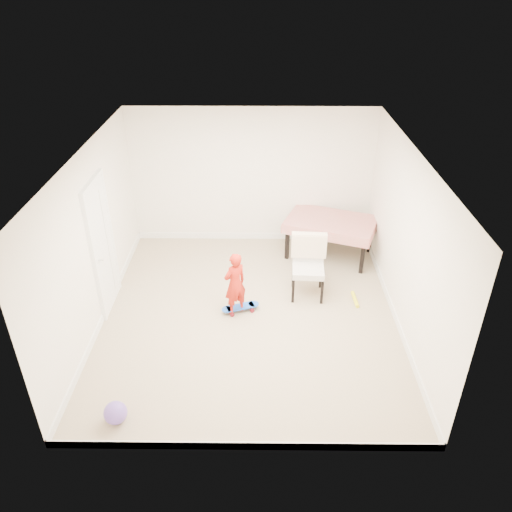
{
  "coord_description": "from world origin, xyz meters",
  "views": [
    {
      "loc": [
        0.16,
        -6.23,
        4.76
      ],
      "look_at": [
        0.1,
        0.2,
        0.95
      ],
      "focal_mm": 35.0,
      "sensor_mm": 36.0,
      "label": 1
    }
  ],
  "objects_px": {
    "dining_table": "(330,238)",
    "child": "(235,286)",
    "skateboard": "(240,309)",
    "balloon": "(115,413)",
    "dining_chair": "(308,268)"
  },
  "relations": [
    {
      "from": "dining_table",
      "to": "dining_chair",
      "type": "relative_size",
      "value": 1.52
    },
    {
      "from": "dining_table",
      "to": "child",
      "type": "distance_m",
      "value": 2.47
    },
    {
      "from": "dining_chair",
      "to": "skateboard",
      "type": "bearing_deg",
      "value": -153.22
    },
    {
      "from": "dining_table",
      "to": "child",
      "type": "relative_size",
      "value": 1.51
    },
    {
      "from": "dining_chair",
      "to": "skateboard",
      "type": "distance_m",
      "value": 1.27
    },
    {
      "from": "child",
      "to": "skateboard",
      "type": "bearing_deg",
      "value": -179.04
    },
    {
      "from": "dining_table",
      "to": "child",
      "type": "xyz_separation_m",
      "value": [
        -1.66,
        -1.82,
        0.15
      ]
    },
    {
      "from": "skateboard",
      "to": "dining_table",
      "type": "bearing_deg",
      "value": 28.61
    },
    {
      "from": "dining_chair",
      "to": "balloon",
      "type": "xyz_separation_m",
      "value": [
        -2.48,
        -2.67,
        -0.38
      ]
    },
    {
      "from": "child",
      "to": "balloon",
      "type": "xyz_separation_m",
      "value": [
        -1.33,
        -2.15,
        -0.38
      ]
    },
    {
      "from": "skateboard",
      "to": "balloon",
      "type": "bearing_deg",
      "value": -141.92
    },
    {
      "from": "dining_chair",
      "to": "skateboard",
      "type": "height_order",
      "value": "dining_chair"
    },
    {
      "from": "balloon",
      "to": "skateboard",
      "type": "bearing_deg",
      "value": 57.5
    },
    {
      "from": "skateboard",
      "to": "balloon",
      "type": "distance_m",
      "value": 2.61
    },
    {
      "from": "balloon",
      "to": "dining_table",
      "type": "bearing_deg",
      "value": 53.0
    }
  ]
}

